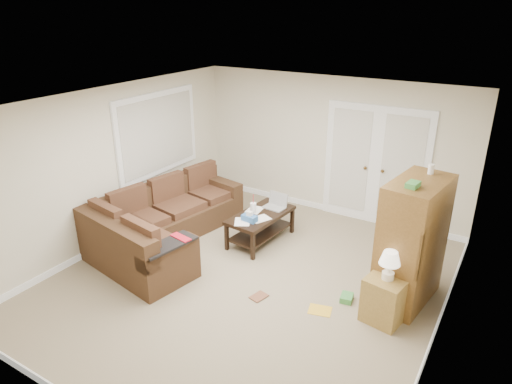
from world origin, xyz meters
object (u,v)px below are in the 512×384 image
Objects in this scene: side_cabinet at (385,296)px; coffee_table at (261,226)px; sectional_sofa at (160,227)px; tv_armoire at (412,242)px.

coffee_table is at bearing 167.19° from side_cabinet.
sectional_sofa is 3.62m from side_cabinet.
tv_armoire reaches higher than sectional_sofa.
coffee_table is 2.52m from tv_armoire.
tv_armoire reaches higher than coffee_table.
side_cabinet is at bearing -92.09° from tv_armoire.
sectional_sofa is at bearing -162.80° from tv_armoire.
sectional_sofa is at bearing -169.92° from side_cabinet.
coffee_table is (1.30, 0.98, -0.07)m from sectional_sofa.
coffee_table is at bearing 179.11° from tv_armoire.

